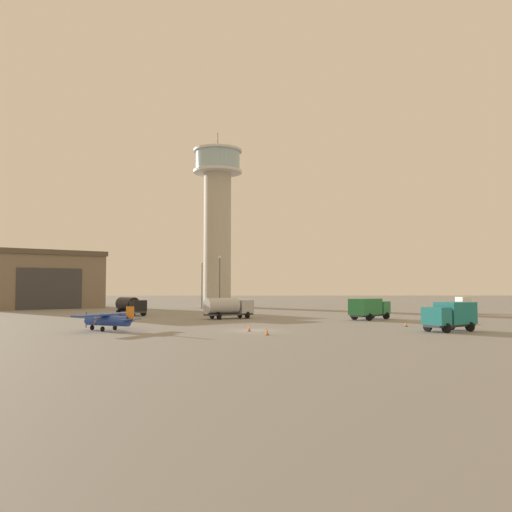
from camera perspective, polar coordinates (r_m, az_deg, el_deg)
ground_plane at (r=57.16m, az=-0.32°, el=-7.82°), size 400.00×400.00×0.00m
control_tower at (r=122.86m, az=-4.06°, el=4.47°), size 10.93×10.93×39.37m
hangar at (r=126.28m, az=-22.38°, el=-2.31°), size 33.39×33.40×11.87m
airplane_blue at (r=58.70m, az=-15.23°, el=-6.42°), size 6.60×8.26×2.56m
truck_fuel_tanker_black at (r=87.69m, az=-13.02°, el=-5.06°), size 5.49×5.61×2.86m
truck_box_green at (r=76.67m, az=11.76°, el=-5.34°), size 6.65×6.70×2.89m
truck_box_teal at (r=59.44m, az=19.70°, el=-5.85°), size 6.13×5.10×2.97m
truck_flatbed_white at (r=98.35m, az=20.36°, el=-4.89°), size 6.27×3.73×2.76m
truck_fuel_tanker_silver at (r=77.34m, az=-2.95°, el=-5.36°), size 7.18×5.59×2.95m
light_post_west at (r=110.91m, az=-5.69°, el=-2.65°), size 0.44×0.44×9.44m
light_post_east at (r=101.71m, az=-3.83°, el=-2.38°), size 0.44×0.44×10.26m
traffic_cone_near_left at (r=51.86m, az=1.17°, el=-7.93°), size 0.36×0.36×0.67m
traffic_cone_near_right at (r=56.23m, az=-0.73°, el=-7.55°), size 0.36×0.36×0.67m
traffic_cone_mid_apron at (r=65.00m, az=15.43°, el=-6.90°), size 0.36×0.36×0.54m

